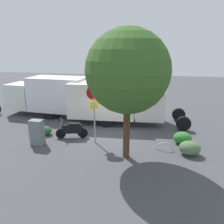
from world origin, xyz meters
TOP-DOWN VIEW (x-y plane):
  - ground_plane at (0.00, 0.00)m, footprint 60.00×60.00m
  - box_truck_near at (-0.12, -2.69)m, footprint 8.01×2.66m
  - box_truck_far at (5.36, -3.48)m, footprint 7.57×2.58m
  - motorcycle at (1.89, 0.44)m, footprint 1.77×0.75m
  - stop_sign at (0.46, 0.82)m, footprint 0.71×0.33m
  - street_tree at (-1.41, 2.08)m, footprint 3.64×3.64m
  - utility_cabinet at (3.38, 1.64)m, footprint 0.69×0.46m
  - bike_rack_hoop at (-3.24, 1.01)m, footprint 0.85×0.11m
  - shrub_near_sign at (3.64, 0.32)m, footprint 0.76×0.62m
  - shrub_mid_verge at (-4.38, 1.28)m, footprint 1.01×0.82m
  - shrub_by_tree at (-4.18, 0.02)m, footprint 0.96×0.78m

SIDE VIEW (x-z plane):
  - ground_plane at x=0.00m, z-range 0.00..0.00m
  - bike_rack_hoop at x=-3.24m, z-range -0.43..0.43m
  - shrub_near_sign at x=3.64m, z-range 0.00..0.52m
  - shrub_by_tree at x=-4.18m, z-range 0.00..0.65m
  - shrub_mid_verge at x=-4.38m, z-range 0.00..0.69m
  - motorcycle at x=1.89m, z-range -0.08..1.12m
  - utility_cabinet at x=3.38m, z-range 0.00..1.37m
  - box_truck_near at x=-0.12m, z-range 0.18..2.93m
  - box_truck_far at x=5.36m, z-range 0.15..3.06m
  - stop_sign at x=0.46m, z-range 0.53..3.68m
  - street_tree at x=-1.41m, z-range 1.08..6.91m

